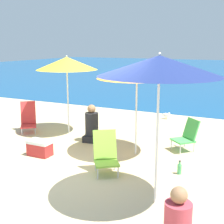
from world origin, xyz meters
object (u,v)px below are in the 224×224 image
Objects in this scene: beach_umbrella_navy at (159,66)px; beach_chair_lime at (106,153)px; beach_umbrella_orange at (137,73)px; beach_chair_green at (187,135)px; beach_umbrella_yellow at (67,63)px; cooler_box at (40,148)px; water_bottle at (179,169)px; person_seated_near at (92,126)px; beach_chair_red at (28,118)px; seagull at (166,115)px.

beach_chair_lime is (-1.24, 0.71, -1.73)m from beach_umbrella_navy.
beach_chair_green is (0.97, 0.75, -1.45)m from beach_umbrella_orange.
cooler_box is (0.46, -1.81, -1.74)m from beach_umbrella_yellow.
cooler_box reaches higher than water_bottle.
beach_umbrella_yellow is at bearing 149.49° from person_seated_near.
beach_umbrella_navy is 5.33m from beach_chair_red.
beach_umbrella_navy reaches higher than person_seated_near.
beach_chair_lime is 1.44m from water_bottle.
beach_umbrella_orange is (2.32, -0.77, -0.09)m from beach_umbrella_yellow.
beach_umbrella_navy is at bearing -92.98° from water_bottle.
beach_chair_red is (-4.49, 2.28, -1.74)m from beach_umbrella_navy.
beach_chair_red is at bearing 173.99° from beach_umbrella_orange.
beach_umbrella_orange is 1.90m from beach_chair_green.
cooler_box is at bearing 163.58° from beach_umbrella_navy.
person_seated_near is (-2.32, -0.37, 0.02)m from beach_chair_green.
beach_umbrella_orange is 2.71× the size of beach_chair_green.
beach_umbrella_orange reaches higher than beach_chair_lime.
beach_umbrella_navy is at bearing -75.11° from seagull.
beach_umbrella_navy is 2.37m from water_bottle.
cooler_box is (-2.96, 0.87, -1.94)m from beach_umbrella_navy.
beach_chair_lime is 0.96× the size of beach_chair_red.
person_seated_near is (-1.35, 0.38, -1.44)m from beach_umbrella_orange.
beach_umbrella_orange is 3.70m from beach_chair_red.
beach_chair_lime is 1.52× the size of cooler_box.
water_bottle is (1.30, 0.54, -0.29)m from beach_chair_lime.
beach_chair_red is at bearing -132.30° from beach_chair_green.
beach_chair_green is 3.10m from seagull.
beach_chair_green is at bearing 92.86° from beach_umbrella_navy.
beach_chair_lime is (2.18, -1.98, -1.52)m from beach_umbrella_yellow.
water_bottle is at bearing 87.02° from beach_umbrella_navy.
beach_umbrella_yellow is 4.18m from water_bottle.
water_bottle is at bearing -29.98° from beach_umbrella_orange.
beach_chair_red is at bearing 171.94° from person_seated_near.
beach_chair_lime reaches higher than cooler_box.
seagull is at bearing 63.71° from person_seated_near.
water_bottle reaches higher than seagull.
beach_chair_red is 4.68m from water_bottle.
person_seated_near is 1.53m from cooler_box.
beach_chair_green reaches higher than water_bottle.
water_bottle is at bearing -70.22° from seagull.
beach_umbrella_navy is at bearing -38.13° from beach_umbrella_yellow.
beach_umbrella_yellow is at bearing 157.55° from water_bottle.
person_seated_near is at bearing 136.89° from beach_umbrella_navy.
person_seated_near is (0.97, -0.39, -1.53)m from beach_umbrella_yellow.
beach_umbrella_yellow reaches higher than beach_chair_green.
beach_chair_red reaches higher than beach_chair_green.
beach_umbrella_yellow reaches higher than person_seated_near.
water_bottle is 0.50× the size of cooler_box.
beach_chair_lime is at bearing -61.25° from person_seated_near.
beach_umbrella_yellow reaches higher than water_bottle.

